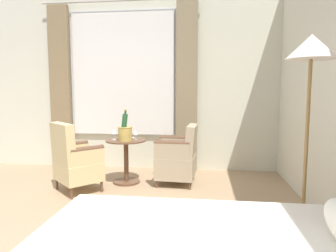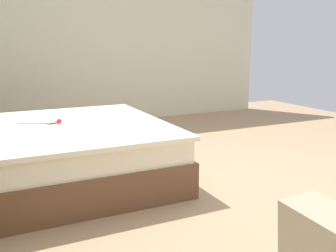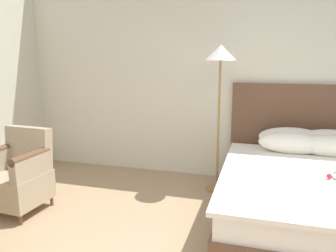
# 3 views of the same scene
# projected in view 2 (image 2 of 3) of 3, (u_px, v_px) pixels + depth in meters

# --- Properties ---
(ground_plane) EXTENTS (8.10, 8.10, 0.00)m
(ground_plane) POSITION_uv_depth(u_px,v_px,m) (227.00, 182.00, 3.58)
(ground_plane) COLOR tan
(wall_far_side) EXTENTS (0.12, 5.55, 3.15)m
(wall_far_side) POSITION_uv_depth(u_px,v_px,m) (115.00, 27.00, 6.21)
(wall_far_side) COLOR beige
(wall_far_side) RESTS_ON ground
(bed) EXTENTS (1.94, 2.27, 1.33)m
(bed) POSITION_uv_depth(u_px,v_px,m) (33.00, 151.00, 3.42)
(bed) COLOR brown
(bed) RESTS_ON ground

